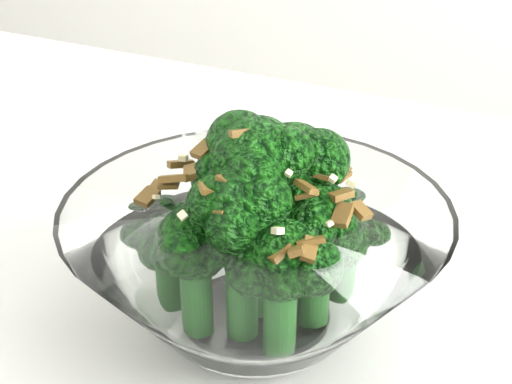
% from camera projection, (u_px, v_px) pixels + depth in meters
% --- Properties ---
extents(table, '(1.30, 0.97, 0.75)m').
position_uv_depth(table, '(77.00, 309.00, 0.64)').
color(table, white).
rests_on(table, ground).
extents(broccoli_dish, '(0.24, 0.24, 0.15)m').
position_uv_depth(broccoli_dish, '(258.00, 255.00, 0.49)').
color(broccoli_dish, white).
rests_on(broccoli_dish, table).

